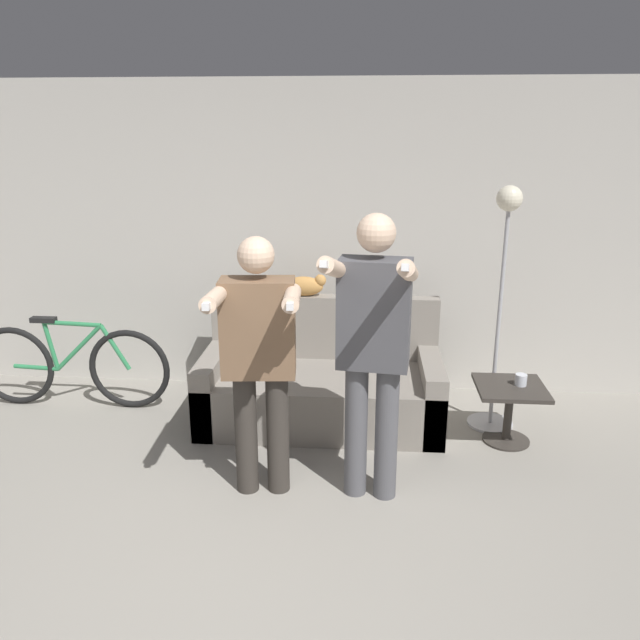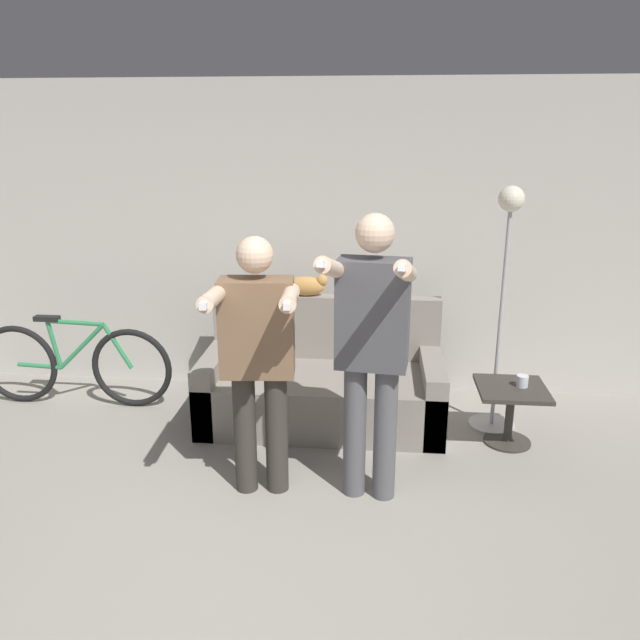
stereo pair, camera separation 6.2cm
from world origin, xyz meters
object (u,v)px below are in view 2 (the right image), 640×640
at_px(person_left, 258,351).
at_px(bicycle, 74,364).
at_px(cup, 522,381).
at_px(side_table, 511,402).
at_px(couch, 323,386).
at_px(person_right, 372,341).
at_px(cat, 306,286).
at_px(floor_lamp, 504,277).

height_order(person_left, bicycle, person_left).
height_order(person_left, cup, person_left).
bearing_deg(side_table, person_left, -154.86).
xyz_separation_m(couch, side_table, (1.39, -0.28, 0.04)).
height_order(person_right, side_table, person_right).
xyz_separation_m(cat, floor_lamp, (1.48, -0.34, 0.18)).
relative_size(cat, cup, 5.21).
distance_m(person_right, floor_lamp, 1.42).
height_order(person_left, floor_lamp, floor_lamp).
distance_m(cat, bicycle, 2.02).
relative_size(cat, side_table, 0.89).
height_order(couch, cup, couch).
bearing_deg(side_table, floor_lamp, 104.18).
relative_size(side_table, bicycle, 0.30).
xyz_separation_m(floor_lamp, cup, (0.14, -0.25, -0.70)).
height_order(person_left, side_table, person_left).
bearing_deg(cat, floor_lamp, -12.80).
height_order(cat, side_table, cat).
relative_size(couch, cup, 22.01).
bearing_deg(cup, bicycle, 174.33).
bearing_deg(person_right, cup, 43.64).
relative_size(floor_lamp, cup, 21.94).
distance_m(floor_lamp, bicycle, 3.48).
xyz_separation_m(person_left, person_right, (0.67, 0.00, 0.08)).
bearing_deg(couch, bicycle, 177.61).
bearing_deg(side_table, person_right, -142.00).
bearing_deg(couch, cup, -10.24).
bearing_deg(cup, couch, 169.76).
bearing_deg(bicycle, cup, -5.67).
xyz_separation_m(person_right, bicycle, (-2.44, 1.15, -0.67)).
bearing_deg(person_left, side_table, 20.26).
bearing_deg(side_table, cup, 12.68).
bearing_deg(bicycle, cat, 7.15).
bearing_deg(cup, floor_lamp, 118.74).
relative_size(couch, side_table, 3.78).
relative_size(person_right, cup, 21.13).
distance_m(cat, side_table, 1.79).
distance_m(floor_lamp, cup, 0.76).
height_order(person_right, bicycle, person_right).
bearing_deg(couch, floor_lamp, -0.51).
xyz_separation_m(couch, bicycle, (-2.06, 0.09, 0.07)).
distance_m(cat, floor_lamp, 1.53).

